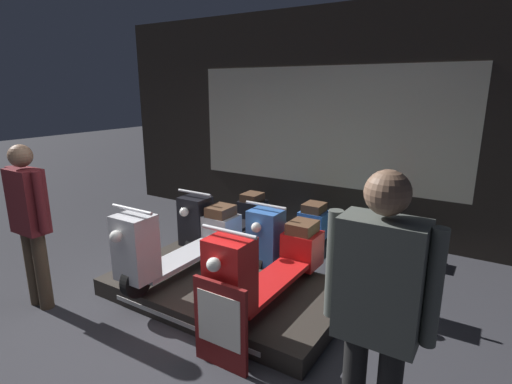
% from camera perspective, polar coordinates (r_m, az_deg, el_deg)
% --- Properties ---
extents(ground_plane, '(30.00, 30.00, 0.00)m').
position_cam_1_polar(ground_plane, '(3.73, -14.16, -20.23)').
color(ground_plane, '#2D2D33').
extents(shop_wall_back, '(7.45, 0.09, 3.20)m').
position_cam_1_polar(shop_wall_back, '(5.96, 9.47, 9.64)').
color(shop_wall_back, '#28231E').
rests_on(shop_wall_back, ground_plane).
extents(display_platform, '(2.40, 1.38, 0.18)m').
position_cam_1_polar(display_platform, '(4.24, -4.33, -13.72)').
color(display_platform, '#2D2823').
rests_on(display_platform, ground_plane).
extents(scooter_display_left, '(0.50, 1.76, 0.88)m').
position_cam_1_polar(scooter_display_left, '(4.35, -10.53, -6.93)').
color(scooter_display_left, black).
rests_on(scooter_display_left, display_platform).
extents(scooter_display_right, '(0.50, 1.76, 0.88)m').
position_cam_1_polar(scooter_display_right, '(3.75, 1.95, -10.29)').
color(scooter_display_right, black).
rests_on(scooter_display_right, display_platform).
extents(scooter_backrow_0, '(0.50, 1.76, 0.88)m').
position_cam_1_polar(scooter_backrow_0, '(5.55, -4.38, -3.88)').
color(scooter_backrow_0, black).
rests_on(scooter_backrow_0, ground_plane).
extents(scooter_backrow_1, '(0.50, 1.76, 0.88)m').
position_cam_1_polar(scooter_backrow_1, '(5.04, 5.03, -5.84)').
color(scooter_backrow_1, black).
rests_on(scooter_backrow_1, ground_plane).
extents(scooter_backrow_2, '(0.50, 1.76, 0.88)m').
position_cam_1_polar(scooter_backrow_2, '(4.71, 16.24, -7.95)').
color(scooter_backrow_2, black).
rests_on(scooter_backrow_2, ground_plane).
extents(person_left_browsing, '(0.53, 0.21, 1.61)m').
position_cam_1_polar(person_left_browsing, '(4.33, -29.62, -3.16)').
color(person_left_browsing, '#473828').
rests_on(person_left_browsing, ground_plane).
extents(person_right_browsing, '(0.58, 0.24, 1.73)m').
position_cam_1_polar(person_right_browsing, '(2.23, 17.02, -15.11)').
color(person_right_browsing, black).
rests_on(person_right_browsing, ground_plane).
extents(price_sign_board, '(0.48, 0.04, 0.72)m').
position_cam_1_polar(price_sign_board, '(3.20, -5.13, -18.44)').
color(price_sign_board, maroon).
rests_on(price_sign_board, ground_plane).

